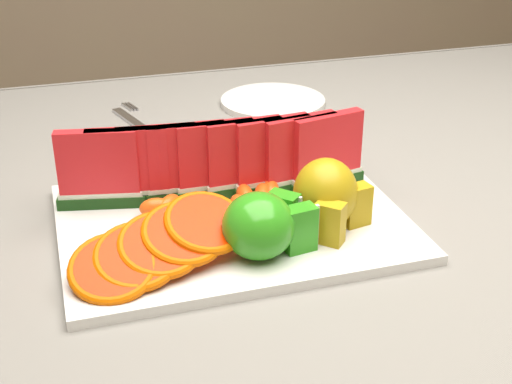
# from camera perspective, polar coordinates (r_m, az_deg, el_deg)

# --- Properties ---
(table) EXTENTS (1.40, 0.90, 0.75)m
(table) POSITION_cam_1_polar(r_m,az_deg,el_deg) (1.00, 1.07, -4.55)
(table) COLOR #553520
(table) RESTS_ON ground
(tablecloth) EXTENTS (1.53, 1.03, 0.20)m
(tablecloth) POSITION_cam_1_polar(r_m,az_deg,el_deg) (0.97, 1.10, -1.40)
(tablecloth) COLOR slate
(tablecloth) RESTS_ON table
(platter) EXTENTS (0.40, 0.30, 0.01)m
(platter) POSITION_cam_1_polar(r_m,az_deg,el_deg) (0.84, -1.93, -2.42)
(platter) COLOR silver
(platter) RESTS_ON tablecloth
(apple_cluster) EXTENTS (0.12, 0.10, 0.07)m
(apple_cluster) POSITION_cam_1_polar(r_m,az_deg,el_deg) (0.76, 0.67, -2.67)
(apple_cluster) COLOR #347F1C
(apple_cluster) RESTS_ON platter
(pear_cluster) EXTENTS (0.10, 0.11, 0.08)m
(pear_cluster) POSITION_cam_1_polar(r_m,az_deg,el_deg) (0.81, 5.75, -0.30)
(pear_cluster) COLOR #AB690B
(pear_cluster) RESTS_ON platter
(side_plate) EXTENTS (0.22, 0.22, 0.01)m
(side_plate) POSITION_cam_1_polar(r_m,az_deg,el_deg) (1.24, 1.36, 7.25)
(side_plate) COLOR silver
(side_plate) RESTS_ON tablecloth
(fork) EXTENTS (0.06, 0.19, 0.00)m
(fork) POSITION_cam_1_polar(r_m,az_deg,el_deg) (1.16, -9.51, 5.47)
(fork) COLOR silver
(fork) RESTS_ON tablecloth
(watermelon_row) EXTENTS (0.39, 0.07, 0.10)m
(watermelon_row) POSITION_cam_1_polar(r_m,az_deg,el_deg) (0.87, -3.22, 2.41)
(watermelon_row) COLOR #0E3711
(watermelon_row) RESTS_ON platter
(orange_fan_front) EXTENTS (0.21, 0.14, 0.06)m
(orange_fan_front) POSITION_cam_1_polar(r_m,az_deg,el_deg) (0.74, -7.63, -4.18)
(orange_fan_front) COLOR #E34A16
(orange_fan_front) RESTS_ON platter
(orange_fan_back) EXTENTS (0.23, 0.09, 0.04)m
(orange_fan_back) POSITION_cam_1_polar(r_m,az_deg,el_deg) (0.94, -5.96, 2.41)
(orange_fan_back) COLOR #E34A16
(orange_fan_back) RESTS_ON platter
(tangerine_segments) EXTENTS (0.18, 0.07, 0.02)m
(tangerine_segments) POSITION_cam_1_polar(r_m,az_deg,el_deg) (0.85, -2.99, -0.74)
(tangerine_segments) COLOR #FF480E
(tangerine_segments) RESTS_ON platter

